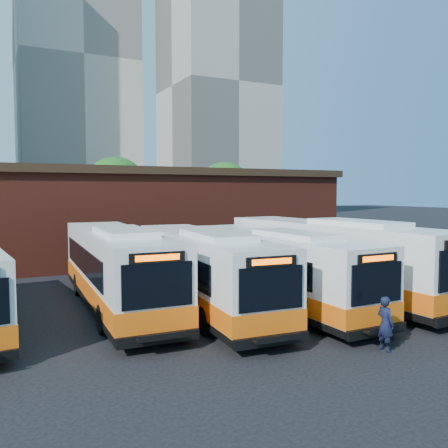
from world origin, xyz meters
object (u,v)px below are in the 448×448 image
bus_west (117,271)px  bus_mideast (276,271)px  bus_east (332,261)px  bus_midwest (204,273)px  transit_worker (385,324)px

bus_west → bus_mideast: (6.13, -2.61, -0.07)m
bus_west → bus_east: size_ratio=0.95×
bus_west → bus_midwest: bus_west is taller
bus_mideast → bus_east: (3.28, 0.36, 0.16)m
bus_midwest → transit_worker: (2.85, -7.10, -0.66)m
bus_midwest → bus_mideast: size_ratio=1.02×
transit_worker → bus_mideast: bearing=-2.3°
bus_mideast → transit_worker: (-0.17, -6.33, -0.64)m
bus_mideast → transit_worker: 6.36m
bus_west → bus_east: (9.40, -2.25, 0.08)m
bus_east → transit_worker: size_ratio=7.95×
bus_midwest → bus_mideast: bus_midwest is taller
bus_west → bus_east: bearing=-10.8°
bus_mideast → transit_worker: bus_mideast is taller
bus_midwest → bus_east: bearing=0.6°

